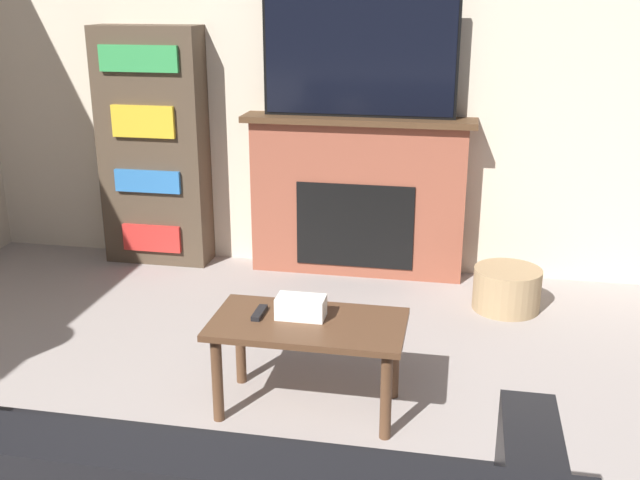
{
  "coord_description": "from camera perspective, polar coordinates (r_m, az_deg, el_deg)",
  "views": [
    {
      "loc": [
        0.6,
        -0.95,
        1.85
      ],
      "look_at": [
        -0.06,
        2.43,
        0.7
      ],
      "focal_mm": 42.0,
      "sensor_mm": 36.0,
      "label": 1
    }
  ],
  "objects": [
    {
      "name": "bookshelf",
      "position": [
        5.32,
        -12.57,
        6.89
      ],
      "size": [
        0.73,
        0.29,
        1.63
      ],
      "color": "#4C3D2D",
      "rests_on": "ground_plane"
    },
    {
      "name": "coffee_table",
      "position": [
        3.4,
        -0.92,
        -7.27
      ],
      "size": [
        0.87,
        0.47,
        0.44
      ],
      "color": "brown",
      "rests_on": "ground_plane"
    },
    {
      "name": "tv",
      "position": [
        4.84,
        3.01,
        13.66
      ],
      "size": [
        1.24,
        0.03,
        0.74
      ],
      "color": "black",
      "rests_on": "fireplace"
    },
    {
      "name": "storage_basket",
      "position": [
        4.68,
        14.05,
        -3.63
      ],
      "size": [
        0.4,
        0.4,
        0.26
      ],
      "color": "tan",
      "rests_on": "ground_plane"
    },
    {
      "name": "fireplace",
      "position": [
        5.02,
        2.87,
        3.37
      ],
      "size": [
        1.52,
        0.28,
        1.07
      ],
      "color": "brown",
      "rests_on": "ground_plane"
    },
    {
      "name": "wall_back",
      "position": [
        5.0,
        4.18,
        12.75
      ],
      "size": [
        6.57,
        0.06,
        2.7
      ],
      "color": "beige",
      "rests_on": "ground_plane"
    },
    {
      "name": "tissue_box",
      "position": [
        3.39,
        -1.47,
        -5.13
      ],
      "size": [
        0.22,
        0.12,
        0.1
      ],
      "color": "white",
      "rests_on": "coffee_table"
    },
    {
      "name": "remote_control",
      "position": [
        3.43,
        -4.64,
        -5.55
      ],
      "size": [
        0.04,
        0.15,
        0.02
      ],
      "color": "black",
      "rests_on": "coffee_table"
    }
  ]
}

